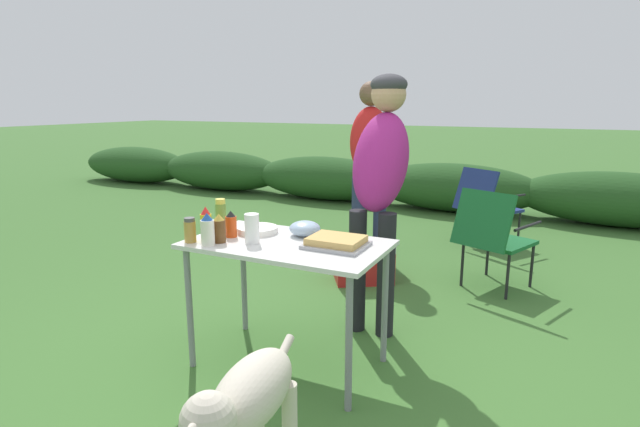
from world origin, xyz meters
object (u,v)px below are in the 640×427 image
at_px(food_tray, 336,242).
at_px(standing_person_in_red_jacket, 380,172).
at_px(relish_jar, 221,216).
at_px(hot_sauce_bottle, 231,224).
at_px(spice_jar, 190,230).
at_px(camp_chair_near_hedge, 493,234).
at_px(plate_stack, 257,230).
at_px(dog, 247,407).
at_px(camp_chair_green_behind_table, 486,203).
at_px(paper_cup_stack, 252,229).
at_px(beer_bottle, 219,229).
at_px(mixing_bowl, 305,228).
at_px(mustard_bottle, 206,225).
at_px(cooler_box, 363,261).
at_px(standing_person_in_dark_puffer, 370,155).
at_px(mayo_bottle, 208,230).
at_px(folding_table, 287,255).

relative_size(food_tray, standing_person_in_red_jacket, 0.19).
distance_m(food_tray, relish_jar, 0.76).
bearing_deg(hot_sauce_bottle, spice_jar, -126.05).
bearing_deg(camp_chair_near_hedge, plate_stack, -102.70).
bearing_deg(dog, camp_chair_green_behind_table, -100.54).
height_order(paper_cup_stack, beer_bottle, paper_cup_stack).
height_order(paper_cup_stack, hot_sauce_bottle, paper_cup_stack).
xyz_separation_m(mixing_bowl, beer_bottle, (-0.36, -0.33, 0.03)).
relative_size(camp_chair_green_behind_table, camp_chair_near_hedge, 1.00).
height_order(mustard_bottle, dog, mustard_bottle).
xyz_separation_m(camp_chair_green_behind_table, cooler_box, (-0.77, -1.56, -0.30)).
bearing_deg(plate_stack, camp_chair_near_hedge, 55.04).
distance_m(beer_bottle, camp_chair_green_behind_table, 3.39).
relative_size(beer_bottle, camp_chair_near_hedge, 0.19).
xyz_separation_m(standing_person_in_dark_puffer, camp_chair_near_hedge, (1.18, -0.34, -0.55)).
bearing_deg(dog, mayo_bottle, -52.68).
bearing_deg(food_tray, mixing_bowl, 153.07).
height_order(plate_stack, paper_cup_stack, paper_cup_stack).
distance_m(plate_stack, paper_cup_stack, 0.23).
xyz_separation_m(paper_cup_stack, dog, (0.58, -0.93, -0.37)).
bearing_deg(cooler_box, standing_person_in_dark_puffer, -104.64).
relative_size(standing_person_in_dark_puffer, camp_chair_near_hedge, 2.03).
relative_size(paper_cup_stack, camp_chair_green_behind_table, 0.20).
distance_m(mustard_bottle, standing_person_in_red_jacket, 1.16).
xyz_separation_m(relish_jar, mayo_bottle, (0.12, -0.28, -0.01)).
distance_m(relish_jar, spice_jar, 0.27).
xyz_separation_m(mixing_bowl, relish_jar, (-0.50, -0.13, 0.05)).
distance_m(paper_cup_stack, relish_jar, 0.34).
bearing_deg(camp_chair_green_behind_table, standing_person_in_dark_puffer, -101.28).
relative_size(food_tray, hot_sauce_bottle, 2.07).
relative_size(relish_jar, mayo_bottle, 1.10).
bearing_deg(mustard_bottle, standing_person_in_dark_puffer, 86.92).
relative_size(food_tray, camp_chair_near_hedge, 0.38).
xyz_separation_m(food_tray, mayo_bottle, (-0.64, -0.28, 0.06)).
distance_m(mixing_bowl, mustard_bottle, 0.56).
xyz_separation_m(plate_stack, hot_sauce_bottle, (-0.09, -0.14, 0.06)).
xyz_separation_m(food_tray, hot_sauce_bottle, (-0.63, -0.08, 0.05)).
xyz_separation_m(standing_person_in_red_jacket, camp_chair_near_hedge, (0.61, 1.03, -0.59)).
bearing_deg(camp_chair_near_hedge, beer_bottle, -100.47).
distance_m(paper_cup_stack, hot_sauce_bottle, 0.19).
height_order(food_tray, mayo_bottle, mayo_bottle).
bearing_deg(relish_jar, food_tray, 0.09).
relative_size(folding_table, paper_cup_stack, 6.67).
relative_size(relish_jar, camp_chair_near_hedge, 0.24).
distance_m(relish_jar, cooler_box, 1.65).
distance_m(folding_table, standing_person_in_dark_puffer, 2.14).
bearing_deg(standing_person_in_red_jacket, folding_table, -111.43).
distance_m(mustard_bottle, camp_chair_green_behind_table, 3.43).
bearing_deg(cooler_box, mixing_bowl, 64.29).
bearing_deg(camp_chair_near_hedge, relish_jar, -106.26).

